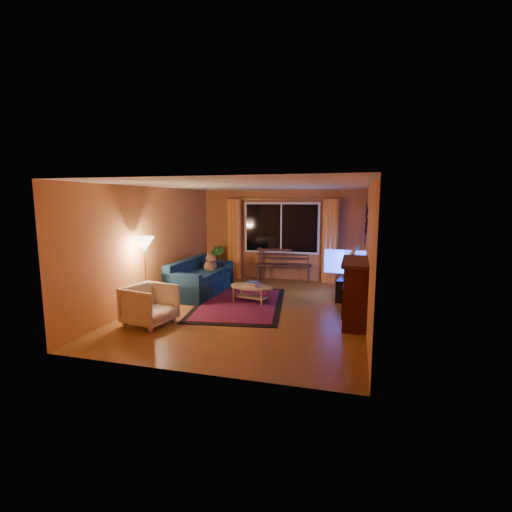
% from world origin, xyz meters
% --- Properties ---
extents(floor, '(4.50, 6.00, 0.02)m').
position_xyz_m(floor, '(0.00, 0.00, -0.01)').
color(floor, brown).
rests_on(floor, ground).
extents(ceiling, '(4.50, 6.00, 0.02)m').
position_xyz_m(ceiling, '(0.00, 0.00, 2.51)').
color(ceiling, white).
rests_on(ceiling, ground).
extents(wall_back, '(4.50, 0.02, 2.50)m').
position_xyz_m(wall_back, '(0.00, 3.01, 1.25)').
color(wall_back, '#C0723C').
rests_on(wall_back, ground).
extents(wall_left, '(0.02, 6.00, 2.50)m').
position_xyz_m(wall_left, '(-2.26, 0.00, 1.25)').
color(wall_left, '#C0723C').
rests_on(wall_left, ground).
extents(wall_right, '(0.02, 6.00, 2.50)m').
position_xyz_m(wall_right, '(2.26, 0.00, 1.25)').
color(wall_right, '#C0723C').
rests_on(wall_right, ground).
extents(window, '(2.00, 0.02, 1.30)m').
position_xyz_m(window, '(0.00, 2.94, 1.45)').
color(window, black).
rests_on(window, wall_back).
extents(curtain_rod, '(3.20, 0.03, 0.03)m').
position_xyz_m(curtain_rod, '(0.00, 2.90, 2.25)').
color(curtain_rod, '#BF8C3F').
rests_on(curtain_rod, wall_back).
extents(curtain_left, '(0.36, 0.36, 2.24)m').
position_xyz_m(curtain_left, '(-1.35, 2.88, 1.12)').
color(curtain_left, orange).
rests_on(curtain_left, ground).
extents(curtain_right, '(0.36, 0.36, 2.24)m').
position_xyz_m(curtain_right, '(1.35, 2.88, 1.12)').
color(curtain_right, orange).
rests_on(curtain_right, ground).
extents(bench, '(1.56, 0.66, 0.45)m').
position_xyz_m(bench, '(0.12, 2.75, 0.23)').
color(bench, '#371F19').
rests_on(bench, ground).
extents(potted_plant, '(0.65, 0.65, 0.93)m').
position_xyz_m(potted_plant, '(-1.79, 2.60, 0.46)').
color(potted_plant, '#235B1E').
rests_on(potted_plant, ground).
extents(sofa, '(0.93, 2.05, 0.82)m').
position_xyz_m(sofa, '(-1.51, 0.86, 0.41)').
color(sofa, '#0D233C').
rests_on(sofa, ground).
extents(dog, '(0.41, 0.51, 0.49)m').
position_xyz_m(dog, '(-1.46, 1.31, 0.65)').
color(dog, brown).
rests_on(dog, sofa).
extents(armchair, '(0.86, 0.89, 0.79)m').
position_xyz_m(armchair, '(-1.50, -1.44, 0.39)').
color(armchair, beige).
rests_on(armchair, ground).
extents(floor_lamp, '(0.30, 0.30, 1.50)m').
position_xyz_m(floor_lamp, '(-2.00, -0.74, 0.75)').
color(floor_lamp, '#BF8C3F').
rests_on(floor_lamp, ground).
extents(rug, '(2.22, 3.11, 0.02)m').
position_xyz_m(rug, '(-0.35, 0.22, 0.01)').
color(rug, maroon).
rests_on(rug, ground).
extents(coffee_table, '(1.18, 1.18, 0.36)m').
position_xyz_m(coffee_table, '(-0.15, 0.45, 0.18)').
color(coffee_table, '#A28A59').
rests_on(coffee_table, ground).
extents(tv_console, '(0.53, 1.21, 0.49)m').
position_xyz_m(tv_console, '(1.90, 1.40, 0.24)').
color(tv_console, black).
rests_on(tv_console, ground).
extents(television, '(0.26, 1.19, 0.68)m').
position_xyz_m(television, '(1.90, 1.40, 0.83)').
color(television, black).
rests_on(television, tv_console).
extents(fireplace, '(0.40, 1.20, 1.10)m').
position_xyz_m(fireplace, '(2.05, -0.40, 0.55)').
color(fireplace, maroon).
rests_on(fireplace, ground).
extents(mirror_cluster, '(0.06, 0.60, 0.56)m').
position_xyz_m(mirror_cluster, '(2.21, 1.30, 1.80)').
color(mirror_cluster, black).
rests_on(mirror_cluster, wall_right).
extents(painting, '(0.04, 0.76, 0.96)m').
position_xyz_m(painting, '(2.22, 2.45, 1.65)').
color(painting, orange).
rests_on(painting, wall_right).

